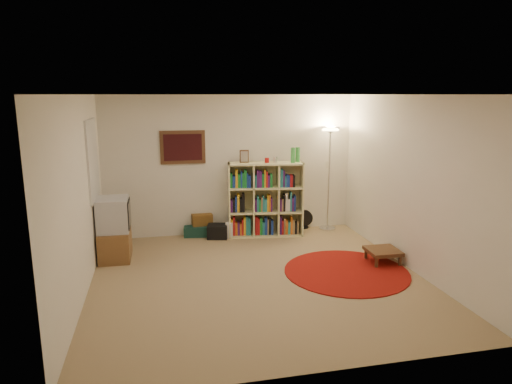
# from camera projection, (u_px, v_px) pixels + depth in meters

# --- Properties ---
(room) EXTENTS (4.54, 4.54, 2.54)m
(room) POSITION_uv_depth(u_px,v_px,m) (254.00, 189.00, 6.09)
(room) COLOR #987E59
(room) RESTS_ON ground
(bookshelf) EXTENTS (1.37, 0.57, 1.59)m
(bookshelf) POSITION_uv_depth(u_px,v_px,m) (265.00, 200.00, 8.16)
(bookshelf) COLOR #F1E9A1
(bookshelf) RESTS_ON ground
(floor_lamp) EXTENTS (0.40, 0.40, 1.94)m
(floor_lamp) POSITION_uv_depth(u_px,v_px,m) (330.00, 144.00, 8.31)
(floor_lamp) COLOR white
(floor_lamp) RESTS_ON ground
(floor_fan) EXTENTS (0.31, 0.19, 0.35)m
(floor_fan) POSITION_uv_depth(u_px,v_px,m) (304.00, 219.00, 8.68)
(floor_fan) COLOR black
(floor_fan) RESTS_ON ground
(tv_stand) EXTENTS (0.48, 0.67, 0.97)m
(tv_stand) POSITION_uv_depth(u_px,v_px,m) (115.00, 230.00, 6.99)
(tv_stand) COLOR brown
(tv_stand) RESTS_ON ground
(suitcase) EXTENTS (0.61, 0.44, 0.18)m
(suitcase) POSITION_uv_depth(u_px,v_px,m) (200.00, 230.00, 8.27)
(suitcase) COLOR #14382F
(suitcase) RESTS_ON ground
(wicker_basket) EXTENTS (0.39, 0.29, 0.21)m
(wicker_basket) POSITION_uv_depth(u_px,v_px,m) (202.00, 219.00, 8.26)
(wicker_basket) COLOR brown
(wicker_basket) RESTS_ON suitcase
(duffel_bag) EXTENTS (0.41, 0.36, 0.24)m
(duffel_bag) POSITION_uv_depth(u_px,v_px,m) (218.00, 231.00, 8.09)
(duffel_bag) COLOR black
(duffel_bag) RESTS_ON ground
(paper_towel) EXTENTS (0.15, 0.15, 0.28)m
(paper_towel) POSITION_uv_depth(u_px,v_px,m) (229.00, 230.00, 8.09)
(paper_towel) COLOR white
(paper_towel) RESTS_ON ground
(red_rug) EXTENTS (1.78, 1.78, 0.02)m
(red_rug) POSITION_uv_depth(u_px,v_px,m) (346.00, 272.00, 6.55)
(red_rug) COLOR maroon
(red_rug) RESTS_ON ground
(side_table) EXTENTS (0.48, 0.48, 0.21)m
(side_table) POSITION_uv_depth(u_px,v_px,m) (383.00, 252.00, 6.88)
(side_table) COLOR #442917
(side_table) RESTS_ON ground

